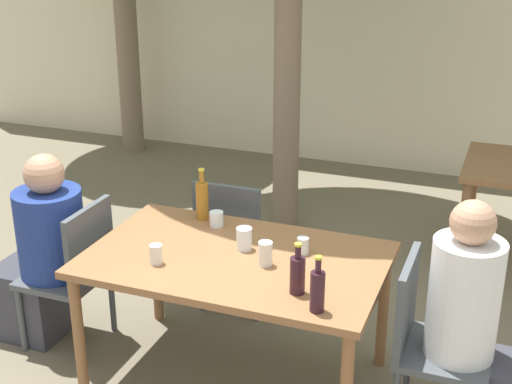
% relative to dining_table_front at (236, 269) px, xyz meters
% --- Properties ---
extents(ground_plane, '(30.00, 30.00, 0.00)m').
position_rel_dining_table_front_xyz_m(ground_plane, '(0.00, 0.00, -0.68)').
color(ground_plane, '#706651').
extents(cafe_building_wall, '(10.00, 0.08, 2.80)m').
position_rel_dining_table_front_xyz_m(cafe_building_wall, '(0.00, 3.88, 0.72)').
color(cafe_building_wall, beige).
rests_on(cafe_building_wall, ground_plane).
extents(dining_table_front, '(1.55, 0.97, 0.76)m').
position_rel_dining_table_front_xyz_m(dining_table_front, '(0.00, 0.00, 0.00)').
color(dining_table_front, brown).
rests_on(dining_table_front, ground_plane).
extents(patio_chair_0, '(0.44, 0.44, 0.90)m').
position_rel_dining_table_front_xyz_m(patio_chair_0, '(-1.01, 0.00, -0.18)').
color(patio_chair_0, '#474C51').
rests_on(patio_chair_0, ground_plane).
extents(patio_chair_1, '(0.44, 0.44, 0.90)m').
position_rel_dining_table_front_xyz_m(patio_chair_1, '(1.01, 0.00, -0.18)').
color(patio_chair_1, '#474C51').
rests_on(patio_chair_1, ground_plane).
extents(patio_chair_2, '(0.44, 0.44, 0.90)m').
position_rel_dining_table_front_xyz_m(patio_chair_2, '(-0.31, 0.71, -0.18)').
color(patio_chair_2, '#474C51').
rests_on(patio_chair_2, ground_plane).
extents(person_seated_0, '(0.59, 0.39, 1.18)m').
position_rel_dining_table_front_xyz_m(person_seated_0, '(-1.24, -0.00, -0.15)').
color(person_seated_0, '#383842').
rests_on(person_seated_0, ground_plane).
extents(person_seated_1, '(0.57, 0.33, 1.24)m').
position_rel_dining_table_front_xyz_m(person_seated_1, '(1.24, -0.00, -0.13)').
color(person_seated_1, '#383842').
rests_on(person_seated_1, ground_plane).
extents(wine_bottle_0, '(0.07, 0.07, 0.27)m').
position_rel_dining_table_front_xyz_m(wine_bottle_0, '(0.55, -0.37, 0.18)').
color(wine_bottle_0, '#331923').
rests_on(wine_bottle_0, dining_table_front).
extents(wine_bottle_1, '(0.07, 0.07, 0.26)m').
position_rel_dining_table_front_xyz_m(wine_bottle_1, '(0.42, -0.25, 0.18)').
color(wine_bottle_1, '#331923').
rests_on(wine_bottle_1, dining_table_front).
extents(amber_bottle_2, '(0.07, 0.07, 0.31)m').
position_rel_dining_table_front_xyz_m(amber_bottle_2, '(-0.37, 0.39, 0.20)').
color(amber_bottle_2, '#9E661E').
rests_on(amber_bottle_2, dining_table_front).
extents(drinking_glass_0, '(0.08, 0.08, 0.09)m').
position_rel_dining_table_front_xyz_m(drinking_glass_0, '(-0.25, 0.32, 0.12)').
color(drinking_glass_0, white).
rests_on(drinking_glass_0, dining_table_front).
extents(drinking_glass_1, '(0.07, 0.07, 0.10)m').
position_rel_dining_table_front_xyz_m(drinking_glass_1, '(-0.35, -0.22, 0.13)').
color(drinking_glass_1, silver).
rests_on(drinking_glass_1, dining_table_front).
extents(drinking_glass_2, '(0.08, 0.08, 0.12)m').
position_rel_dining_table_front_xyz_m(drinking_glass_2, '(0.01, 0.10, 0.14)').
color(drinking_glass_2, white).
rests_on(drinking_glass_2, dining_table_front).
extents(drinking_glass_3, '(0.06, 0.06, 0.09)m').
position_rel_dining_table_front_xyz_m(drinking_glass_3, '(0.32, 0.16, 0.12)').
color(drinking_glass_3, silver).
rests_on(drinking_glass_3, dining_table_front).
extents(drinking_glass_4, '(0.07, 0.07, 0.13)m').
position_rel_dining_table_front_xyz_m(drinking_glass_4, '(0.18, -0.04, 0.14)').
color(drinking_glass_4, silver).
rests_on(drinking_glass_4, dining_table_front).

